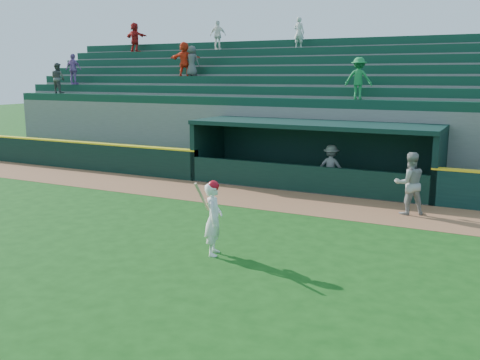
{
  "coord_description": "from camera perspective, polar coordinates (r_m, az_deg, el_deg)",
  "views": [
    {
      "loc": [
        6.73,
        -11.58,
        4.2
      ],
      "look_at": [
        0.0,
        1.6,
        1.3
      ],
      "focal_mm": 40.0,
      "sensor_mm": 36.0,
      "label": 1
    }
  ],
  "objects": [
    {
      "name": "ground",
      "position": [
        14.04,
        -2.99,
        -6.34
      ],
      "size": [
        120.0,
        120.0,
        0.0
      ],
      "primitive_type": "plane",
      "color": "#134511",
      "rests_on": "ground"
    },
    {
      "name": "stands",
      "position": [
        25.14,
        11.48,
        6.77
      ],
      "size": [
        34.5,
        6.28,
        7.48
      ],
      "color": "slate",
      "rests_on": "ground"
    },
    {
      "name": "wall_stripe_left",
      "position": [
        26.42,
        -19.19,
        4.02
      ],
      "size": [
        15.5,
        0.32,
        0.06
      ],
      "primitive_type": "cube",
      "color": "yellow",
      "rests_on": "field_wall_left"
    },
    {
      "name": "dugout",
      "position": [
        20.91,
        8.02,
        3.17
      ],
      "size": [
        9.4,
        2.8,
        2.46
      ],
      "color": "slate",
      "rests_on": "ground"
    },
    {
      "name": "field_wall_left",
      "position": [
        26.49,
        -19.1,
        2.67
      ],
      "size": [
        15.5,
        0.3,
        1.2
      ],
      "primitive_type": "cube",
      "color": "black",
      "rests_on": "ground"
    },
    {
      "name": "dugout_player_front",
      "position": [
        17.1,
        17.63,
        -0.35
      ],
      "size": [
        1.17,
        1.09,
        1.93
      ],
      "primitive_type": "imported",
      "rotation": [
        0.0,
        0.0,
        3.65
      ],
      "color": "gray",
      "rests_on": "ground"
    },
    {
      "name": "batter_at_plate",
      "position": [
        12.65,
        -2.84,
        -4.03
      ],
      "size": [
        0.62,
        0.85,
        1.82
      ],
      "color": "white",
      "rests_on": "ground"
    },
    {
      "name": "warning_track",
      "position": [
        18.29,
        4.71,
        -2.21
      ],
      "size": [
        40.0,
        3.0,
        0.01
      ],
      "primitive_type": "cube",
      "color": "brown",
      "rests_on": "ground"
    },
    {
      "name": "dugout_player_inside",
      "position": [
        20.46,
        9.68,
        1.42
      ],
      "size": [
        1.08,
        0.65,
        1.64
      ],
      "primitive_type": "imported",
      "rotation": [
        0.0,
        0.0,
        3.18
      ],
      "color": "#9F9F99",
      "rests_on": "ground"
    }
  ]
}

